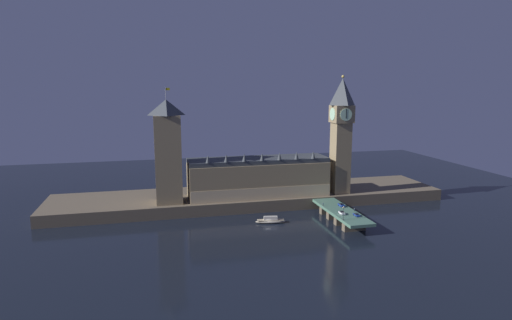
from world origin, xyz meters
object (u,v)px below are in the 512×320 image
Objects in this scene: car_southbound_trail at (341,205)px; pedestrian_mid_walk at (354,210)px; victoria_tower at (168,152)px; street_lamp_near at (344,211)px; pedestrian_far_rail at (323,204)px; car_northbound_trail at (342,213)px; clock_tower at (341,132)px; boat_upstream at (271,221)px; car_southbound_lead at (356,215)px.

pedestrian_mid_walk is (2.75, -9.03, 0.09)m from car_southbound_trail.
victoria_tower is 92.76m from street_lamp_near.
car_southbound_trail is 9.44m from pedestrian_mid_walk.
victoria_tower is at bearing 163.20° from pedestrian_far_rail.
clock_tower is at bearing 67.36° from car_northbound_trail.
pedestrian_mid_walk is 0.24× the size of street_lamp_near.
car_southbound_trail is at bearing 67.40° from street_lamp_near.
pedestrian_far_rail reaches higher than pedestrian_mid_walk.
boat_upstream is (-32.00, 11.84, -5.15)m from car_northbound_trail.
car_northbound_trail is at bearing -112.64° from clock_tower.
pedestrian_far_rail is 24.98m from street_lamp_near.
boat_upstream is (-37.51, -0.56, -5.17)m from car_southbound_trail.
victoria_tower is 3.92× the size of boat_upstream.
pedestrian_mid_walk reaches higher than car_northbound_trail.
car_southbound_trail reaches higher than boat_upstream.
car_northbound_trail is at bearing 69.44° from street_lamp_near.
clock_tower is 44.32m from pedestrian_far_rail.
car_northbound_trail is 0.91× the size of car_southbound_trail.
victoria_tower is 12.95× the size of car_southbound_trail.
boat_upstream is at bearing -30.33° from victoria_tower.
clock_tower reaches higher than car_northbound_trail.
pedestrian_far_rail is at bearing 89.07° from street_lamp_near.
clock_tower is 58.49m from street_lamp_near.
car_northbound_trail is 13.57m from car_southbound_trail.
pedestrian_far_rail is at bearing 154.40° from car_southbound_trail.
car_southbound_lead is 16.64m from car_southbound_trail.
victoria_tower is 9.03× the size of street_lamp_near.
pedestrian_far_rail is 0.25× the size of street_lamp_near.
car_southbound_lead reaches higher than boat_upstream.
street_lamp_near is (-11.41, -11.78, 3.27)m from pedestrian_mid_walk.
victoria_tower is 36.35× the size of pedestrian_far_rail.
street_lamp_near is (-8.66, -20.80, 3.36)m from car_southbound_trail.
pedestrian_far_rail is at bearing -16.80° from victoria_tower.
victoria_tower is 84.09m from pedestrian_far_rail.
clock_tower is at bearing 77.82° from pedestrian_mid_walk.
pedestrian_far_rail is (-18.36, -21.05, -34.41)m from clock_tower.
pedestrian_mid_walk is (-7.34, -34.03, -34.43)m from clock_tower.
clock_tower is 67.05m from boat_upstream.
car_southbound_trail is (-10.10, -25.01, -34.52)m from clock_tower.
car_northbound_trail is (79.17, -39.43, -26.59)m from victoria_tower.
car_southbound_lead is 41.12m from boat_upstream.
street_lamp_near is at bearing -35.05° from boat_upstream.
clock_tower reaches higher than boat_upstream.
car_northbound_trail is 0.28× the size of boat_upstream.
car_northbound_trail is at bearing 142.40° from car_southbound_lead.
car_southbound_lead is 2.49× the size of pedestrian_far_rail.
boat_upstream is at bearing 168.13° from pedestrian_mid_walk.
victoria_tower is at bearing 157.59° from pedestrian_mid_walk.
clock_tower is 55.10m from car_southbound_lead.
pedestrian_far_rail is (-2.75, 16.36, 0.14)m from car_northbound_trail.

